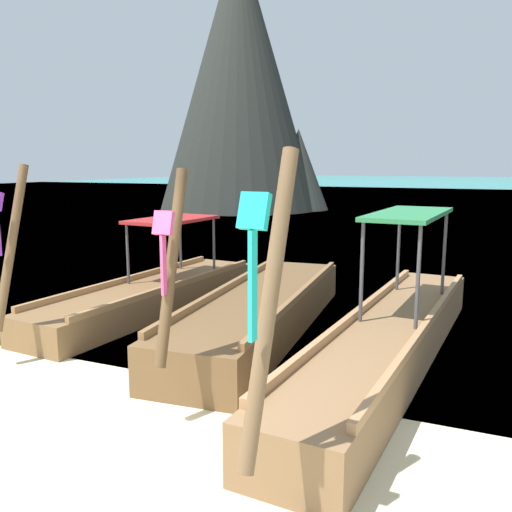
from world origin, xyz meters
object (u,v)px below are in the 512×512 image
Objects in this scene: longtail_boat_violet_ribbon at (151,294)px; longtail_boat_pink_ribbon at (261,312)px; longtail_boat_turquoise_ribbon at (390,338)px; karst_rock at (241,78)px.

longtail_boat_pink_ribbon is (2.36, -0.41, 0.02)m from longtail_boat_violet_ribbon.
longtail_boat_turquoise_ribbon is at bearing -12.82° from longtail_boat_violet_ribbon.
karst_rock reaches higher than longtail_boat_pink_ribbon.
longtail_boat_turquoise_ribbon is (4.48, -1.02, 0.05)m from longtail_boat_violet_ribbon.
karst_rock is (-12.57, 22.38, 7.19)m from longtail_boat_turquoise_ribbon.
longtail_boat_violet_ribbon is at bearing -69.25° from karst_rock.
longtail_boat_violet_ribbon is 0.79× the size of longtail_boat_turquoise_ribbon.
longtail_boat_violet_ribbon is 0.38× the size of karst_rock.
longtail_boat_pink_ribbon is 0.40× the size of karst_rock.
longtail_boat_pink_ribbon is at bearing -64.35° from karst_rock.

